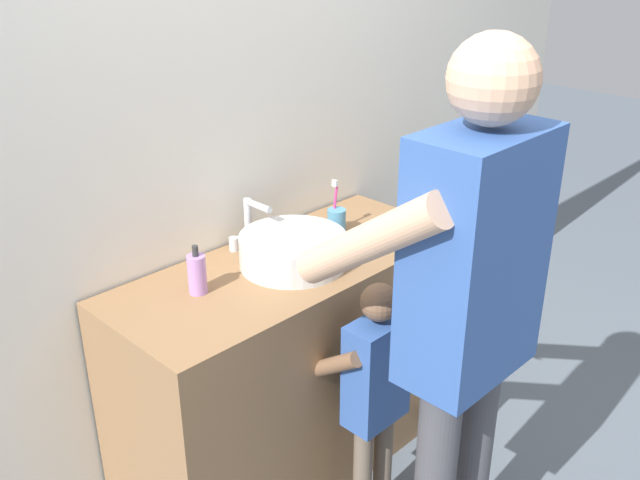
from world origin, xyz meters
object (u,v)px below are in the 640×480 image
(toothbrush_cup, at_px, (336,220))
(adult_parent, at_px, (466,292))
(child_toddler, at_px, (374,385))
(soap_bottle, at_px, (197,274))

(toothbrush_cup, xyz_separation_m, adult_parent, (-0.31, -0.78, 0.12))
(toothbrush_cup, relative_size, child_toddler, 0.22)
(child_toddler, relative_size, adult_parent, 0.54)
(toothbrush_cup, xyz_separation_m, soap_bottle, (-0.65, -0.01, 0.02))
(adult_parent, bearing_deg, soap_bottle, 113.76)
(child_toddler, distance_m, adult_parent, 0.58)
(toothbrush_cup, distance_m, child_toddler, 0.66)
(soap_bottle, distance_m, adult_parent, 0.85)
(toothbrush_cup, distance_m, adult_parent, 0.85)
(toothbrush_cup, relative_size, adult_parent, 0.12)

